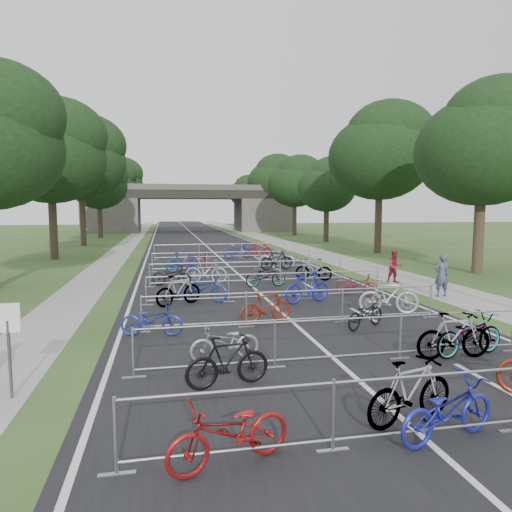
{
  "coord_description": "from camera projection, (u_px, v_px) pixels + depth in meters",
  "views": [
    {
      "loc": [
        -3.91,
        -6.05,
        3.58
      ],
      "look_at": [
        0.76,
        17.08,
        1.1
      ],
      "focal_mm": 32.0,
      "sensor_mm": 36.0,
      "label": 1
    }
  ],
  "objects": [
    {
      "name": "sidewalk_left",
      "position": [
        134.0,
        238.0,
        54.3
      ],
      "size": [
        2.0,
        140.0,
        0.01
      ],
      "primitive_type": "cube",
      "color": "gray",
      "rests_on": "ground"
    },
    {
      "name": "tree_right_2",
      "position": [
        328.0,
        186.0,
        47.92
      ],
      "size": [
        6.16,
        6.16,
        9.39
      ],
      "color": "#33261C",
      "rests_on": "ground"
    },
    {
      "name": "bike_19",
      "position": [
        314.0,
        270.0,
        22.6
      ],
      "size": [
        1.85,
        1.31,
        1.1
      ],
      "primitive_type": "imported",
      "rotation": [
        0.0,
        0.0,
        4.22
      ],
      "color": "#9B9EA3",
      "rests_on": "ground"
    },
    {
      "name": "barrier_row_4",
      "position": [
        249.0,
        272.0,
        21.6
      ],
      "size": [
        9.7,
        0.08,
        1.1
      ],
      "color": "#9B9EA3",
      "rests_on": "ground"
    },
    {
      "name": "lane_markings",
      "position": [
        197.0,
        238.0,
        55.78
      ],
      "size": [
        0.12,
        140.0,
        0.0
      ],
      "primitive_type": "cube",
      "color": "silver",
      "rests_on": "ground"
    },
    {
      "name": "road",
      "position": [
        197.0,
        237.0,
        55.78
      ],
      "size": [
        11.0,
        140.0,
        0.01
      ],
      "primitive_type": "cube",
      "color": "black",
      "rests_on": "ground"
    },
    {
      "name": "tree_left_6",
      "position": [
        125.0,
        193.0,
        89.83
      ],
      "size": [
        6.72,
        6.72,
        10.25
      ],
      "color": "#33261C",
      "rests_on": "ground"
    },
    {
      "name": "bike_27",
      "position": [
        260.0,
        249.0,
        33.56
      ],
      "size": [
        1.86,
        1.33,
        1.1
      ],
      "primitive_type": "imported",
      "rotation": [
        0.0,
        0.0,
        1.07
      ],
      "color": "maroon",
      "rests_on": "ground"
    },
    {
      "name": "barrier_row_6",
      "position": [
        221.0,
        251.0,
        32.33
      ],
      "size": [
        9.7,
        0.08,
        1.1
      ],
      "color": "#9B9EA3",
      "rests_on": "ground"
    },
    {
      "name": "bike_2",
      "position": [
        447.0,
        410.0,
        6.99
      ],
      "size": [
        1.98,
        1.1,
        0.98
      ],
      "primitive_type": "imported",
      "rotation": [
        0.0,
        0.0,
        1.82
      ],
      "color": "#1D219F",
      "rests_on": "ground"
    },
    {
      "name": "tree_left_2",
      "position": [
        82.0,
        160.0,
        42.87
      ],
      "size": [
        8.4,
        8.4,
        12.81
      ],
      "color": "#33261C",
      "rests_on": "ground"
    },
    {
      "name": "tree_left_3",
      "position": [
        100.0,
        184.0,
        54.74
      ],
      "size": [
        6.72,
        6.72,
        10.25
      ],
      "color": "#33261C",
      "rests_on": "ground"
    },
    {
      "name": "bike_22",
      "position": [
        277.0,
        260.0,
        26.33
      ],
      "size": [
        2.06,
        0.91,
        1.2
      ],
      "primitive_type": "imported",
      "rotation": [
        0.0,
        0.0,
        1.75
      ],
      "color": "black",
      "rests_on": "ground"
    },
    {
      "name": "tree_right_1",
      "position": [
        382.0,
        153.0,
        36.01
      ],
      "size": [
        8.18,
        8.18,
        12.47
      ],
      "color": "#33261C",
      "rests_on": "ground"
    },
    {
      "name": "barrier_row_3",
      "position": [
        268.0,
        287.0,
        17.7
      ],
      "size": [
        9.7,
        0.08,
        1.1
      ],
      "color": "#9B9EA3",
      "rests_on": "ground"
    },
    {
      "name": "bike_23",
      "position": [
        277.0,
        258.0,
        27.48
      ],
      "size": [
        2.29,
        1.32,
        1.14
      ],
      "primitive_type": "imported",
      "rotation": [
        0.0,
        0.0,
        1.29
      ],
      "color": "#A8A8AF",
      "rests_on": "ground"
    },
    {
      "name": "park_sign",
      "position": [
        8.0,
        333.0,
        8.49
      ],
      "size": [
        0.45,
        0.06,
        1.83
      ],
      "color": "#4C4C51",
      "rests_on": "ground"
    },
    {
      "name": "tree_left_4",
      "position": [
        111.0,
        182.0,
        66.35
      ],
      "size": [
        7.56,
        7.56,
        11.53
      ],
      "color": "#33261C",
      "rests_on": "ground"
    },
    {
      "name": "overpass_bridge",
      "position": [
        190.0,
        208.0,
        70.03
      ],
      "size": [
        31.0,
        8.0,
        7.05
      ],
      "color": "#4C4944",
      "rests_on": "ground"
    },
    {
      "name": "bike_18",
      "position": [
        266.0,
        276.0,
        20.77
      ],
      "size": [
        1.94,
        0.84,
        0.99
      ],
      "primitive_type": "imported",
      "rotation": [
        0.0,
        0.0,
        1.67
      ],
      "color": "#9B9EA3",
      "rests_on": "ground"
    },
    {
      "name": "bike_4",
      "position": [
        228.0,
        362.0,
        9.11
      ],
      "size": [
        1.81,
        0.81,
        1.05
      ],
      "primitive_type": "imported",
      "rotation": [
        0.0,
        0.0,
        1.76
      ],
      "color": "black",
      "rests_on": "ground"
    },
    {
      "name": "tree_right_0",
      "position": [
        486.0,
        146.0,
        24.42
      ],
      "size": [
        7.17,
        7.17,
        10.93
      ],
      "color": "#33261C",
      "rests_on": "ground"
    },
    {
      "name": "sidewalk_right",
      "position": [
        261.0,
        237.0,
        57.35
      ],
      "size": [
        3.0,
        140.0,
        0.01
      ],
      "primitive_type": "cube",
      "color": "gray",
      "rests_on": "ground"
    },
    {
      "name": "ground",
      "position": [
        426.0,
        441.0,
        7.04
      ],
      "size": [
        200.0,
        200.0,
        0.0
      ],
      "primitive_type": "plane",
      "color": "#2F4A20",
      "rests_on": "ground"
    },
    {
      "name": "pedestrian_a",
      "position": [
        442.0,
        275.0,
        18.42
      ],
      "size": [
        0.64,
        0.42,
        1.74
      ],
      "primitive_type": "imported",
      "rotation": [
        0.0,
        0.0,
        3.15
      ],
      "color": "#394056",
      "rests_on": "ground"
    },
    {
      "name": "tree_right_4",
      "position": [
        274.0,
        180.0,
        71.11
      ],
      "size": [
        8.18,
        8.18,
        12.47
      ],
      "color": "#33261C",
      "rests_on": "ground"
    },
    {
      "name": "bike_17",
      "position": [
        206.0,
        271.0,
        21.6
      ],
      "size": [
        2.1,
        1.09,
        1.22
      ],
      "primitive_type": "imported",
      "rotation": [
        0.0,
        0.0,
        1.3
      ],
      "color": "#98999F",
      "rests_on": "ground"
    },
    {
      "name": "bike_5",
      "position": [
        225.0,
        343.0,
        10.69
      ],
      "size": [
        1.74,
        0.83,
        0.88
      ],
      "primitive_type": "imported",
      "rotation": [
        0.0,
        0.0,
        4.86
      ],
      "color": "#94969B",
      "rests_on": "ground"
    },
    {
      "name": "barrier_row_2",
      "position": [
        295.0,
        307.0,
        14.0
      ],
      "size": [
        9.7,
        0.08,
        1.1
      ],
      "color": "#9B9EA3",
      "rests_on": "ground"
    },
    {
      "name": "bike_10",
      "position": [
        365.0,
        314.0,
        13.59
      ],
      "size": [
        1.73,
        1.35,
        0.88
      ],
      "primitive_type": "imported",
      "rotation": [
        0.0,
        0.0,
        2.1
      ],
      "color": "black",
      "rests_on": "ground"
    },
    {
      "name": "tree_right_6",
      "position": [
        247.0,
        192.0,
        94.61
      ],
      "size": [
        7.17,
        7.17,
        10.93
      ],
      "color": "#33261C",
      "rests_on": "ground"
    },
    {
      "name": "bike_9",
      "position": [
        266.0,
        307.0,
        14.22
      ],
      "size": [
        1.79,
        0.86,
        1.04
      ],
      "primitive_type": "imported",
      "rotation": [
        0.0,
        0.0,
        1.79
      ],
      "color": "maroon",
      "rests_on": "ground"
    },
    {
      "name": "tree_right_3",
      "position": [
        296.0,
        182.0,
        59.51
      ],
      "size": [
        7.17,
        7.17,
        10.93
      ],
      "color": "#33261C",
      "rests_on": "ground"
    },
    {
      "name": "bike_12",
      "position": [
        178.0,
        290.0,
        16.76
      ],
      "size": [
        1.9,
        1.41,
        1.14
      ],
      "primitive_type": "imported",
      "rotation": [
        0.0,
        0.0,
        2.1
      ],
      "color": "#9B9EA3",
      "rests_on": "ground"
    },
    {
      "name": "tree_right_5",
      "position": [
        259.0,
        195.0,
        83.01
      ],
      "size": [
        6.16,
        6.16,
        9.39
      ],
      "color": "#33261C",
      "rests_on": "ground"
    },
    {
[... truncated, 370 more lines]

